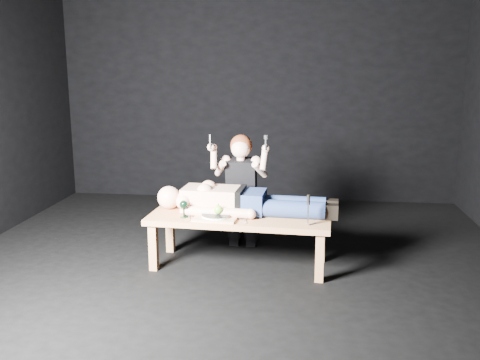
{
  "coord_description": "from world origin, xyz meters",
  "views": [
    {
      "loc": [
        0.57,
        -4.2,
        1.7
      ],
      "look_at": [
        0.05,
        0.15,
        0.75
      ],
      "focal_mm": 39.39,
      "sensor_mm": 36.0,
      "label": 1
    }
  ],
  "objects_px": {
    "table": "(239,241)",
    "kneeling_woman": "(242,189)",
    "goblet": "(184,209)",
    "serving_tray": "(216,218)",
    "carving_knife": "(308,210)",
    "lying_man": "(247,198)"
  },
  "relations": [
    {
      "from": "table",
      "to": "kneeling_woman",
      "type": "bearing_deg",
      "value": 96.92
    },
    {
      "from": "table",
      "to": "goblet",
      "type": "bearing_deg",
      "value": -162.91
    },
    {
      "from": "table",
      "to": "serving_tray",
      "type": "height_order",
      "value": "serving_tray"
    },
    {
      "from": "kneeling_woman",
      "to": "carving_knife",
      "type": "distance_m",
      "value": 0.94
    },
    {
      "from": "table",
      "to": "goblet",
      "type": "relative_size",
      "value": 10.43
    },
    {
      "from": "lying_man",
      "to": "table",
      "type": "bearing_deg",
      "value": -115.48
    },
    {
      "from": "goblet",
      "to": "carving_knife",
      "type": "height_order",
      "value": "carving_knife"
    },
    {
      "from": "table",
      "to": "carving_knife",
      "type": "height_order",
      "value": "carving_knife"
    },
    {
      "from": "goblet",
      "to": "lying_man",
      "type": "bearing_deg",
      "value": 21.9
    },
    {
      "from": "table",
      "to": "lying_man",
      "type": "bearing_deg",
      "value": 64.52
    },
    {
      "from": "lying_man",
      "to": "kneeling_woman",
      "type": "height_order",
      "value": "kneeling_woman"
    },
    {
      "from": "goblet",
      "to": "serving_tray",
      "type": "bearing_deg",
      "value": -3.38
    },
    {
      "from": "serving_tray",
      "to": "goblet",
      "type": "bearing_deg",
      "value": 176.62
    },
    {
      "from": "table",
      "to": "kneeling_woman",
      "type": "relative_size",
      "value": 1.38
    },
    {
      "from": "lying_man",
      "to": "goblet",
      "type": "xyz_separation_m",
      "value": [
        -0.51,
        -0.2,
        -0.06
      ]
    },
    {
      "from": "goblet",
      "to": "kneeling_woman",
      "type": "bearing_deg",
      "value": 54.95
    },
    {
      "from": "lying_man",
      "to": "serving_tray",
      "type": "height_order",
      "value": "lying_man"
    },
    {
      "from": "table",
      "to": "goblet",
      "type": "xyz_separation_m",
      "value": [
        -0.46,
        -0.11,
        0.3
      ]
    },
    {
      "from": "kneeling_woman",
      "to": "serving_tray",
      "type": "xyz_separation_m",
      "value": [
        -0.15,
        -0.63,
        -0.1
      ]
    },
    {
      "from": "kneeling_woman",
      "to": "serving_tray",
      "type": "height_order",
      "value": "kneeling_woman"
    },
    {
      "from": "kneeling_woman",
      "to": "lying_man",
      "type": "bearing_deg",
      "value": -76.53
    },
    {
      "from": "serving_tray",
      "to": "carving_knife",
      "type": "height_order",
      "value": "carving_knife"
    }
  ]
}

